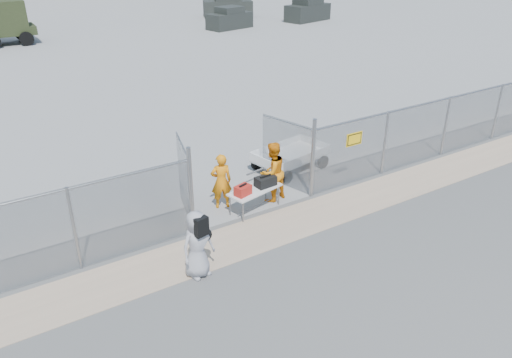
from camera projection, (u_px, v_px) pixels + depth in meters
ground at (297, 246)px, 12.94m from camera, size 160.00×160.00×0.00m
tarmac_inside at (19, 25)px, 44.85m from camera, size 160.00×80.00×0.01m
dirt_strip at (275, 228)px, 13.70m from camera, size 44.00×1.60×0.01m
chain_link_fence at (256, 179)px, 13.98m from camera, size 40.00×0.20×2.20m
folding_table at (255, 200)px, 14.47m from camera, size 1.73×1.00×0.69m
orange_bag at (243, 190)px, 13.94m from camera, size 0.52×0.41×0.28m
black_duffel at (266, 181)px, 14.44m from camera, size 0.62×0.39×0.29m
security_worker_left at (221, 181)px, 14.42m from camera, size 0.70×0.56×1.69m
security_worker_right at (272, 172)px, 14.80m from camera, size 1.02×0.86×1.85m
visitor at (197, 244)px, 11.48m from camera, size 0.92×0.69×1.70m
utility_trailer at (290, 158)px, 17.05m from camera, size 3.52×2.24×0.79m
parked_vehicle_near at (230, 18)px, 42.49m from camera, size 4.23×2.60×1.78m
parked_vehicle_mid at (228, 6)px, 48.43m from camera, size 5.10×3.71×2.10m
parked_vehicle_far at (308, 10)px, 46.31m from camera, size 4.80×3.00×2.01m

